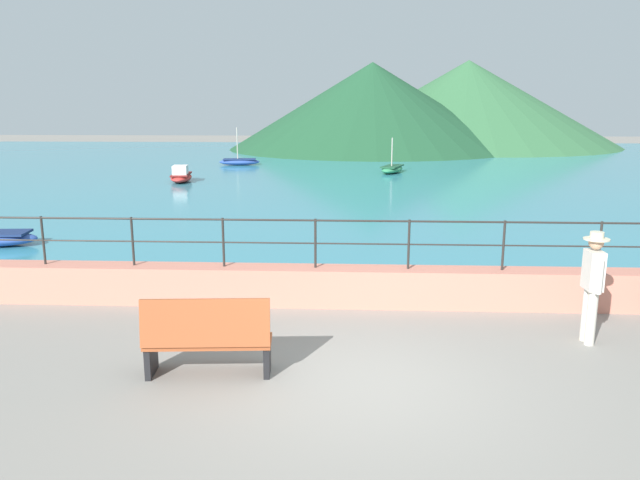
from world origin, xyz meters
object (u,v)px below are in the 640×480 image
bench_main (207,337)px  boat_3 (181,176)px  person_walking (592,282)px  boat_0 (239,161)px  boat_2 (392,169)px

bench_main → boat_3: bearing=106.2°
person_walking → boat_0: size_ratio=0.73×
bench_main → boat_3: (-5.82, 20.08, -0.23)m
boat_2 → boat_3: boat_2 is taller
boat_2 → boat_0: bearing=157.5°
boat_2 → boat_3: (-9.84, -4.11, 0.07)m
boat_0 → boat_2: boat_0 is taller
person_walking → boat_0: (-10.07, 26.22, -0.71)m
boat_0 → boat_3: bearing=-99.8°
bench_main → boat_3: 20.91m
bench_main → person_walking: 5.79m
boat_2 → person_walking: bearing=-86.1°
boat_0 → boat_3: size_ratio=1.00×
boat_3 → boat_0: bearing=80.2°
boat_0 → boat_2: size_ratio=0.97×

